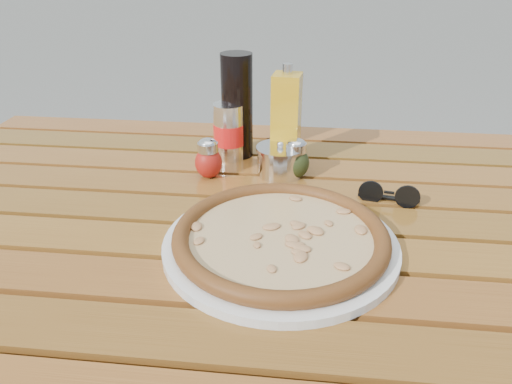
# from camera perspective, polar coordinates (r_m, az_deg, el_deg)

# --- Properties ---
(table) EXTENTS (1.40, 0.90, 0.75)m
(table) POSITION_cam_1_polar(r_m,az_deg,el_deg) (0.91, -0.14, -6.52)
(table) COLOR #3D200D
(table) RESTS_ON ground
(plate) EXTENTS (0.46, 0.46, 0.01)m
(plate) POSITION_cam_1_polar(r_m,az_deg,el_deg) (0.77, 2.82, -6.05)
(plate) COLOR silver
(plate) RESTS_ON table
(pizza) EXTENTS (0.40, 0.40, 0.03)m
(pizza) POSITION_cam_1_polar(r_m,az_deg,el_deg) (0.76, 2.84, -5.06)
(pizza) COLOR beige
(pizza) RESTS_ON plate
(pepper_shaker) EXTENTS (0.07, 0.07, 0.08)m
(pepper_shaker) POSITION_cam_1_polar(r_m,az_deg,el_deg) (0.99, -5.46, 3.79)
(pepper_shaker) COLOR red
(pepper_shaker) RESTS_ON table
(oregano_shaker) EXTENTS (0.07, 0.07, 0.08)m
(oregano_shaker) POSITION_cam_1_polar(r_m,az_deg,el_deg) (0.98, 4.56, 3.76)
(oregano_shaker) COLOR #2F3A17
(oregano_shaker) RESTS_ON table
(dark_bottle) EXTENTS (0.08, 0.08, 0.22)m
(dark_bottle) POSITION_cam_1_polar(r_m,az_deg,el_deg) (1.06, -2.18, 9.76)
(dark_bottle) COLOR black
(dark_bottle) RESTS_ON table
(soda_can) EXTENTS (0.08, 0.08, 0.12)m
(soda_can) POSITION_cam_1_polar(r_m,az_deg,el_deg) (1.07, -3.07, 6.88)
(soda_can) COLOR silver
(soda_can) RESTS_ON table
(olive_oil_cruet) EXTENTS (0.06, 0.06, 0.21)m
(olive_oil_cruet) POSITION_cam_1_polar(r_m,az_deg,el_deg) (1.02, 3.46, 8.24)
(olive_oil_cruet) COLOR #C39014
(olive_oil_cruet) RESTS_ON table
(parmesan_tin) EXTENTS (0.10, 0.10, 0.07)m
(parmesan_tin) POSITION_cam_1_polar(r_m,az_deg,el_deg) (1.00, 2.77, 3.65)
(parmesan_tin) COLOR silver
(parmesan_tin) RESTS_ON table
(sunglasses) EXTENTS (0.11, 0.04, 0.04)m
(sunglasses) POSITION_cam_1_polar(r_m,az_deg,el_deg) (0.92, 14.95, -0.34)
(sunglasses) COLOR black
(sunglasses) RESTS_ON table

